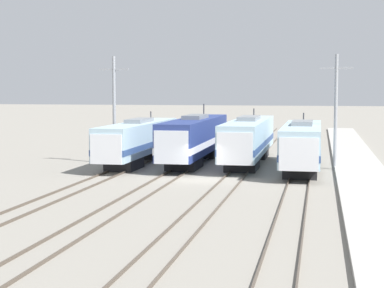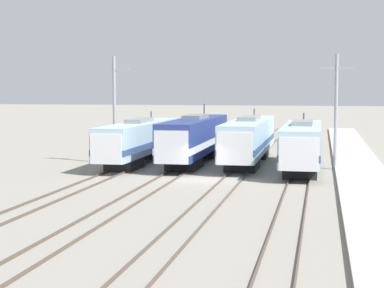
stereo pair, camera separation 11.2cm
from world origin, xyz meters
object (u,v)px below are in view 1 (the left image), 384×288
at_px(locomotive_center_right, 248,139).
at_px(catenary_tower_left, 114,107).
at_px(locomotive_far_left, 138,141).
at_px(locomotive_far_right, 302,145).
at_px(catenary_tower_right, 336,108).
at_px(locomotive_center_left, 194,138).

xyz_separation_m(locomotive_center_right, catenary_tower_left, (-11.57, -2.44, 2.87)).
relative_size(locomotive_far_left, locomotive_far_right, 1.12).
relative_size(locomotive_center_right, catenary_tower_left, 2.05).
bearing_deg(catenary_tower_right, locomotive_far_right, -146.55).
bearing_deg(locomotive_center_right, locomotive_far_left, -168.43).
bearing_deg(locomotive_center_right, locomotive_far_right, -41.20).
bearing_deg(locomotive_far_right, catenary_tower_left, 173.88).
bearing_deg(locomotive_far_left, catenary_tower_right, -1.62).
bearing_deg(locomotive_center_left, catenary_tower_left, -163.49).
xyz_separation_m(locomotive_far_left, locomotive_center_right, (9.59, 1.96, 0.10)).
bearing_deg(locomotive_center_right, locomotive_center_left, -174.80).
bearing_deg(catenary_tower_right, catenary_tower_left, 180.00).
distance_m(locomotive_center_right, locomotive_far_right, 6.37).
distance_m(locomotive_far_left, locomotive_center_right, 9.79).
relative_size(locomotive_far_left, catenary_tower_right, 1.93).
distance_m(locomotive_far_right, catenary_tower_left, 16.72).
xyz_separation_m(locomotive_far_left, catenary_tower_left, (-1.98, -0.48, 2.97)).
bearing_deg(locomotive_center_left, locomotive_far_left, -162.34).
height_order(locomotive_center_left, catenary_tower_left, catenary_tower_left).
height_order(locomotive_far_left, locomotive_center_left, locomotive_center_left).
bearing_deg(locomotive_center_left, locomotive_center_right, 5.20).
xyz_separation_m(locomotive_far_left, locomotive_center_left, (4.79, 1.53, 0.15)).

